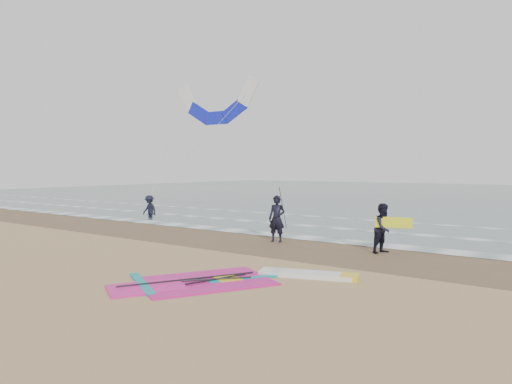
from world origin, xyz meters
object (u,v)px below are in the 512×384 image
Objects in this scene: person_walking at (384,228)px; person_wading at (149,204)px; surf_kite at (216,106)px; windsurf_rig at (234,280)px; person_standing at (277,219)px.

person_wading is (-16.02, 2.98, -0.02)m from person_walking.
surf_kite is at bearing 85.56° from person_walking.
person_standing is at bearing 112.55° from windsurf_rig.
person_standing is at bearing 111.92° from person_walking.
person_standing is at bearing -35.76° from surf_kite.
person_wading is (-11.44, 3.14, -0.10)m from person_standing.
windsurf_rig is at bearing -48.31° from surf_kite.
person_standing is 11.86m from person_wading.
person_walking reaches higher than windsurf_rig.
windsurf_rig is 3.25× the size of person_wading.
person_standing reaches higher than windsurf_rig.
windsurf_rig is 18.01m from surf_kite.
person_walking is (1.95, 6.50, 0.88)m from windsurf_rig.
windsurf_rig is 6.84m from person_walking.
surf_kite is (3.03, 2.91, 6.13)m from person_wading.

